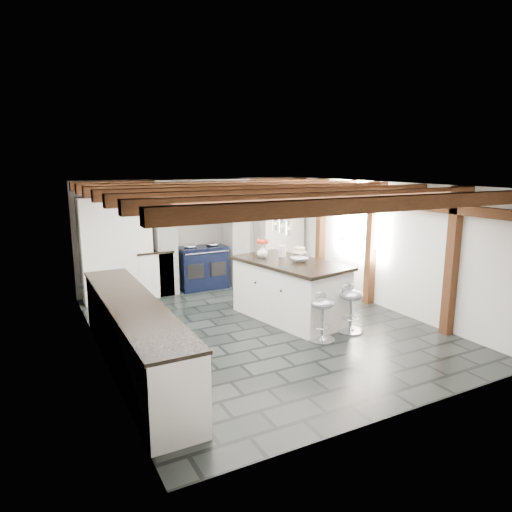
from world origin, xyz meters
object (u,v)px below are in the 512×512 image
kitchen_island (290,289)px  bar_stool_near (350,302)px  bar_stool_far (322,311)px  range_cooker (202,267)px

kitchen_island → bar_stool_near: 1.12m
kitchen_island → bar_stool_far: kitchen_island is taller
kitchen_island → range_cooker: bearing=92.8°
bar_stool_near → bar_stool_far: 0.62m
range_cooker → kitchen_island: bearing=-76.1°
kitchen_island → bar_stool_near: size_ratio=2.82×
range_cooker → bar_stool_near: bearing=-72.2°
range_cooker → bar_stool_far: range_cooker is taller
bar_stool_near → bar_stool_far: size_ratio=1.03×
kitchen_island → bar_stool_near: bearing=-74.2°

